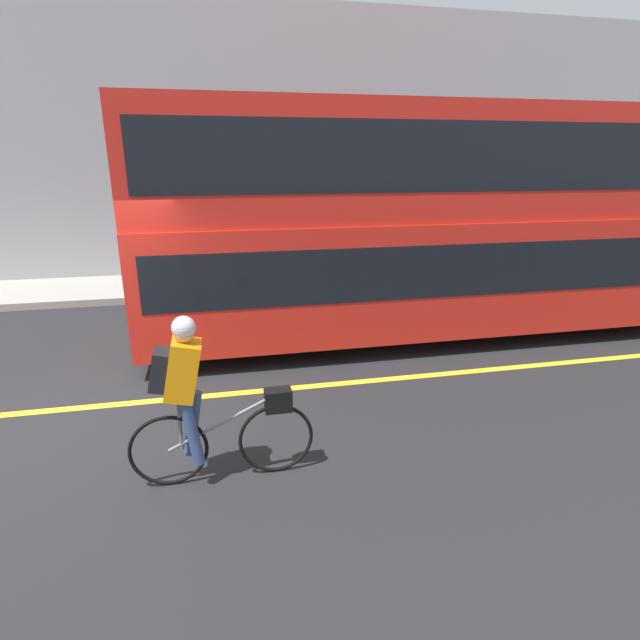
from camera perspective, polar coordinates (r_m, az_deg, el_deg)
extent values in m
plane|color=#232326|center=(6.92, -25.41, -9.60)|extent=(80.00, 80.00, 0.00)
cube|color=yellow|center=(7.05, -25.15, -9.01)|extent=(50.00, 0.14, 0.01)
cube|color=#A8A399|center=(12.60, -19.60, 3.49)|extent=(60.00, 2.34, 0.15)
cube|color=#9E9EA3|center=(13.57, -20.42, 18.19)|extent=(60.00, 0.30, 6.61)
cylinder|color=black|center=(10.74, 27.28, 2.24)|extent=(0.91, 0.30, 0.91)
cylinder|color=black|center=(8.39, -6.99, 0.17)|extent=(0.91, 0.30, 0.91)
cube|color=red|center=(8.97, 12.61, 5.82)|extent=(9.80, 2.42, 1.81)
cube|color=black|center=(8.93, 12.71, 7.18)|extent=(9.41, 2.44, 0.80)
cube|color=red|center=(8.78, 13.42, 17.11)|extent=(9.80, 2.32, 1.71)
cube|color=black|center=(8.78, 13.47, 17.67)|extent=(9.41, 2.34, 0.96)
torus|color=black|center=(5.07, -5.03, -13.36)|extent=(0.74, 0.04, 0.74)
torus|color=black|center=(5.07, -16.89, -14.11)|extent=(0.74, 0.04, 0.74)
cylinder|color=slate|center=(4.93, -11.12, -11.45)|extent=(1.03, 0.03, 0.50)
cylinder|color=slate|center=(4.93, -15.73, -11.35)|extent=(0.03, 0.03, 0.55)
cube|color=black|center=(4.87, -4.81, -9.10)|extent=(0.26, 0.16, 0.22)
cube|color=orange|center=(4.69, -15.43, -5.50)|extent=(0.37, 0.32, 0.58)
cube|color=black|center=(4.70, -17.89, -5.41)|extent=(0.21, 0.26, 0.38)
cylinder|color=#384C7A|center=(5.02, -14.35, -11.35)|extent=(0.22, 0.11, 0.67)
cylinder|color=#384C7A|center=(4.87, -14.40, -12.37)|extent=(0.20, 0.11, 0.67)
sphere|color=tan|center=(4.56, -15.29, -1.36)|extent=(0.19, 0.19, 0.19)
sphere|color=silver|center=(4.54, -15.34, -0.85)|extent=(0.21, 0.21, 0.21)
cylinder|color=#59595B|center=(12.18, -17.96, 9.98)|extent=(0.07, 0.07, 2.67)
cube|color=white|center=(12.05, -18.50, 15.16)|extent=(0.36, 0.02, 0.36)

